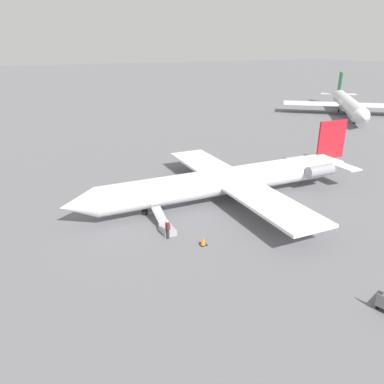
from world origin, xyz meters
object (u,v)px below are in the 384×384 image
at_px(airplane_main, 232,180).
at_px(passenger, 168,228).
at_px(airplane_far_left, 348,104).
at_px(boarding_stairs, 166,227).

xyz_separation_m(airplane_main, passenger, (9.54, 5.23, -1.22)).
relative_size(airplane_far_left, passenger, 19.08).
height_order(airplane_far_left, passenger, airplane_far_left).
xyz_separation_m(airplane_main, airplane_far_left, (-51.69, -32.43, 0.34)).
height_order(airplane_main, airplane_far_left, airplane_far_left).
relative_size(airplane_main, boarding_stairs, 8.33).
bearing_deg(boarding_stairs, airplane_far_left, -58.24).
relative_size(airplane_main, airplane_far_left, 1.01).
height_order(airplane_far_left, boarding_stairs, airplane_far_left).
distance_m(airplane_far_left, passenger, 71.90).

